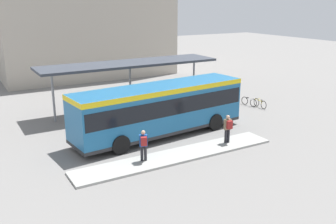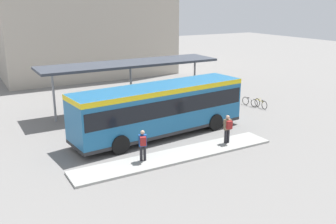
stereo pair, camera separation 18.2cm
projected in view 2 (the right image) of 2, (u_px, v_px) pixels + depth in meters
name	position (u px, v px, depth m)	size (l,w,h in m)	color
ground_plane	(160.00, 135.00, 23.42)	(120.00, 120.00, 0.00)	slate
curb_island	(177.00, 156.00, 20.13)	(11.66, 1.80, 0.12)	#9E9E99
city_bus	(160.00, 107.00, 22.90)	(11.38, 3.64, 3.17)	#1E6093
pedestrian_waiting	(143.00, 144.00, 19.06)	(0.47, 0.51, 1.65)	#232328
pedestrian_companion	(228.00, 127.00, 21.51)	(0.43, 0.45, 1.67)	#232328
bicycle_yellow	(261.00, 104.00, 29.35)	(0.48, 1.55, 0.67)	black
bicycle_white	(250.00, 102.00, 29.89)	(0.48, 1.54, 0.67)	black
station_shelter	(130.00, 64.00, 27.88)	(13.59, 3.29, 3.69)	#383D47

